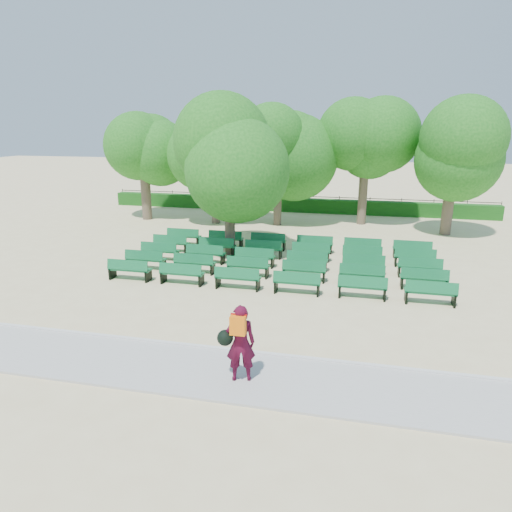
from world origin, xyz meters
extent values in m
plane|color=beige|center=(0.00, 0.00, 0.00)|extent=(120.00, 120.00, 0.00)
cube|color=#B1B1AC|center=(0.00, -7.40, 0.03)|extent=(30.00, 2.20, 0.06)
cube|color=silver|center=(0.00, -6.25, 0.05)|extent=(30.00, 0.12, 0.10)
cube|color=#185416|center=(0.00, 14.00, 0.45)|extent=(26.00, 0.70, 0.90)
cube|color=#126838|center=(1.36, 1.24, 0.41)|extent=(1.67, 0.58, 0.05)
cube|color=#126838|center=(1.36, 1.05, 0.64)|extent=(1.64, 0.25, 0.38)
cylinder|color=brown|center=(-1.31, 2.85, 1.45)|extent=(0.46, 0.46, 2.91)
ellipsoid|color=#26741F|center=(-1.31, 2.85, 4.18)|extent=(4.62, 4.62, 4.16)
imported|color=#44091F|center=(1.93, -7.55, 0.98)|extent=(0.76, 0.61, 1.83)
cube|color=orange|center=(1.93, -7.76, 1.50)|extent=(0.34, 0.17, 0.43)
sphere|color=black|center=(1.59, -7.61, 1.10)|extent=(0.37, 0.37, 0.37)
camera|label=1|loc=(4.35, -16.55, 5.70)|focal=32.00mm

